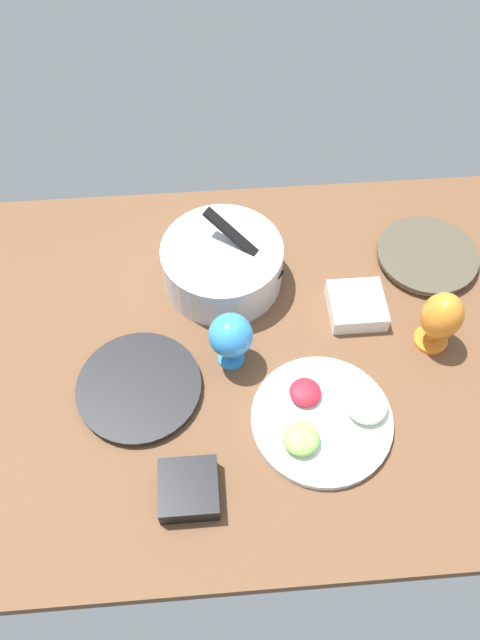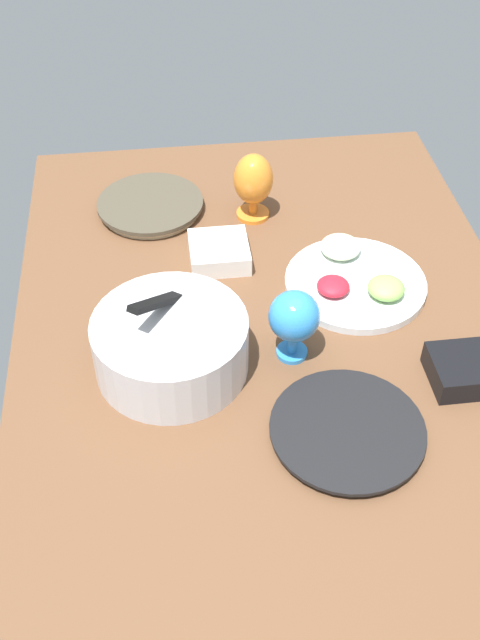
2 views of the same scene
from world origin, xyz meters
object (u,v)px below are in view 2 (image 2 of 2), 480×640
Objects in this scene: hurricane_glass_blue at (294,318)px; square_bowl_white at (219,251)px; mixing_bowl at (171,343)px; square_bowl_black at (462,369)px; hurricane_glass_orange at (253,181)px; dinner_plate_right at (150,206)px; fruit_platter at (355,279)px; dinner_plate_left at (347,431)px.

hurricane_glass_blue is 33.40cm from square_bowl_white.
mixing_bowl is 23.55cm from hurricane_glass_blue.
hurricane_glass_blue is at bearing -160.16° from square_bowl_white.
hurricane_glass_blue is 32.79cm from square_bowl_black.
hurricane_glass_orange is at bearing 1.64° from hurricane_glass_blue.
dinner_plate_right is 83.55cm from square_bowl_black.
square_bowl_black is at bearing -138.03° from dinner_plate_right.
square_bowl_black reaches higher than square_bowl_white.
fruit_platter is 1.99× the size of hurricane_glass_blue.
fruit_platter is at bearing -64.67° from mixing_bowl.
hurricane_glass_orange reaches higher than fruit_platter.
dinner_plate_left is 79.06cm from dinner_plate_right.
square_bowl_white is (-15.90, 9.74, -7.12)cm from hurricane_glass_orange.
hurricane_glass_blue is 1.30× the size of square_bowl_black.
square_bowl_black is at bearing -150.98° from hurricane_glass_orange.
dinner_plate_right is at bearing 78.17° from hurricane_glass_orange.
mixing_bowl reaches higher than hurricane_glass_blue.
fruit_platter reaches higher than square_bowl_black.
square_bowl_white is 1.11× the size of square_bowl_black.
mixing_bowl is 0.97× the size of fruit_platter.
hurricane_glass_orange reaches higher than dinner_plate_right.
mixing_bowl is at bearing 154.96° from hurricane_glass_orange.
hurricane_glass_blue is at bearing 70.97° from square_bowl_black.
dinner_plate_left is 0.91× the size of fruit_platter.
dinner_plate_left is at bearing -156.30° from dinner_plate_right.
hurricane_glass_orange reaches higher than hurricane_glass_blue.
fruit_platter is at bearing -15.23° from dinner_plate_left.
fruit_platter is at bearing -113.34° from square_bowl_white.
hurricane_glass_orange reaches higher than dinner_plate_left.
hurricane_glass_blue reaches higher than dinner_plate_right.
hurricane_glass_blue reaches higher than fruit_platter.
dinner_plate_left is 1.81× the size of hurricane_glass_blue.
dinner_plate_left is 26.25cm from square_bowl_black.
hurricane_glass_orange is at bearing -25.04° from mixing_bowl.
hurricane_glass_orange is (27.98, 18.26, 8.02)cm from fruit_platter.
hurricane_glass_orange is (67.32, 7.56, 8.54)cm from dinner_plate_left.
fruit_platter is (19.04, -40.23, -4.64)cm from mixing_bowl.
dinner_plate_left is 36.19cm from mixing_bowl.
dinner_plate_right is 26.09cm from hurricane_glass_orange.
square_bowl_black is at bearing -134.83° from square_bowl_white.
square_bowl_white is (12.08, 28.00, 0.89)cm from fruit_platter.
fruit_platter is (-33.05, -42.48, 0.25)cm from dinner_plate_right.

